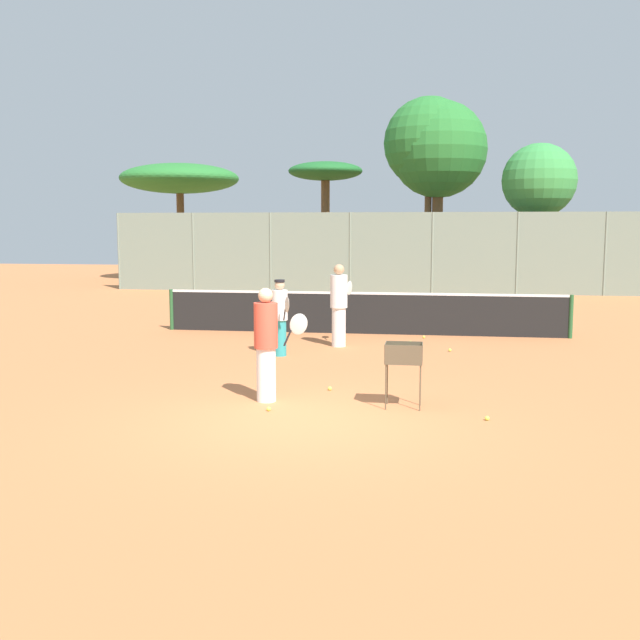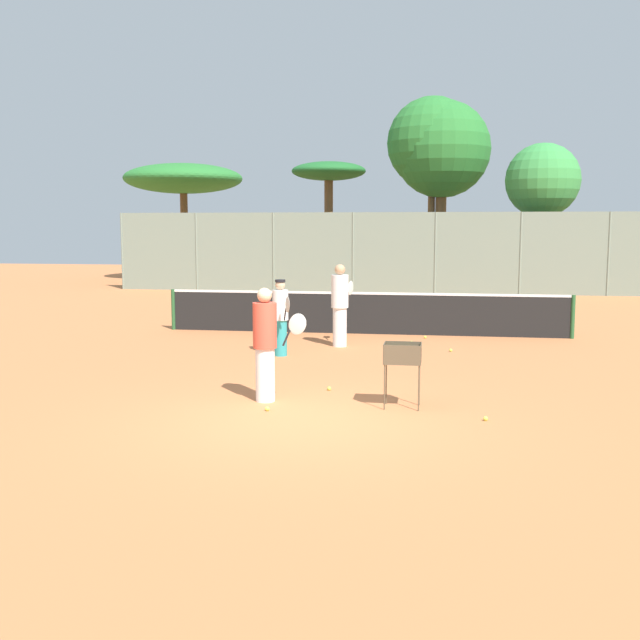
{
  "view_description": "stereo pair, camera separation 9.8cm",
  "coord_description": "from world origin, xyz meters",
  "px_view_note": "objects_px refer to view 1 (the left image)",
  "views": [
    {
      "loc": [
        1.77,
        -10.2,
        2.75
      ],
      "look_at": [
        -0.32,
        3.45,
        1.0
      ],
      "focal_mm": 42.0,
      "sensor_mm": 36.0,
      "label": 1
    },
    {
      "loc": [
        1.87,
        -10.18,
        2.75
      ],
      "look_at": [
        -0.32,
        3.45,
        1.0
      ],
      "focal_mm": 42.0,
      "sensor_mm": 36.0,
      "label": 2
    }
  ],
  "objects_px": {
    "tennis_net": "(363,312)",
    "player_white_outfit": "(339,304)",
    "player_yellow_shirt": "(266,343)",
    "parked_car": "(462,274)",
    "player_red_cap": "(280,316)",
    "ball_cart": "(403,359)"
  },
  "relations": [
    {
      "from": "player_white_outfit",
      "to": "player_yellow_shirt",
      "type": "relative_size",
      "value": 1.05
    },
    {
      "from": "tennis_net",
      "to": "player_yellow_shirt",
      "type": "bearing_deg",
      "value": -95.99
    },
    {
      "from": "player_red_cap",
      "to": "player_yellow_shirt",
      "type": "relative_size",
      "value": 0.9
    },
    {
      "from": "tennis_net",
      "to": "player_yellow_shirt",
      "type": "xyz_separation_m",
      "value": [
        -0.8,
        -7.59,
        0.36
      ]
    },
    {
      "from": "tennis_net",
      "to": "ball_cart",
      "type": "distance_m",
      "value": 7.78
    },
    {
      "from": "player_red_cap",
      "to": "tennis_net",
      "type": "bearing_deg",
      "value": 129.39
    },
    {
      "from": "player_red_cap",
      "to": "player_yellow_shirt",
      "type": "bearing_deg",
      "value": -19.55
    },
    {
      "from": "tennis_net",
      "to": "player_red_cap",
      "type": "height_order",
      "value": "player_red_cap"
    },
    {
      "from": "player_white_outfit",
      "to": "ball_cart",
      "type": "distance_m",
      "value": 5.86
    },
    {
      "from": "tennis_net",
      "to": "player_red_cap",
      "type": "distance_m",
      "value": 3.8
    },
    {
      "from": "player_yellow_shirt",
      "to": "parked_car",
      "type": "bearing_deg",
      "value": 91.5
    },
    {
      "from": "player_red_cap",
      "to": "parked_car",
      "type": "distance_m",
      "value": 18.07
    },
    {
      "from": "player_yellow_shirt",
      "to": "parked_car",
      "type": "height_order",
      "value": "player_yellow_shirt"
    },
    {
      "from": "player_white_outfit",
      "to": "parked_car",
      "type": "distance_m",
      "value": 16.42
    },
    {
      "from": "ball_cart",
      "to": "player_red_cap",
      "type": "bearing_deg",
      "value": 123.59
    },
    {
      "from": "tennis_net",
      "to": "parked_car",
      "type": "height_order",
      "value": "parked_car"
    },
    {
      "from": "tennis_net",
      "to": "player_white_outfit",
      "type": "distance_m",
      "value": 2.13
    },
    {
      "from": "player_yellow_shirt",
      "to": "parked_car",
      "type": "xyz_separation_m",
      "value": [
        3.74,
        21.62,
        -0.26
      ]
    },
    {
      "from": "player_yellow_shirt",
      "to": "tennis_net",
      "type": "bearing_deg",
      "value": 95.31
    },
    {
      "from": "player_yellow_shirt",
      "to": "parked_car",
      "type": "relative_size",
      "value": 0.43
    },
    {
      "from": "player_white_outfit",
      "to": "player_red_cap",
      "type": "distance_m",
      "value": 1.8
    },
    {
      "from": "player_red_cap",
      "to": "parked_car",
      "type": "height_order",
      "value": "player_red_cap"
    }
  ]
}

